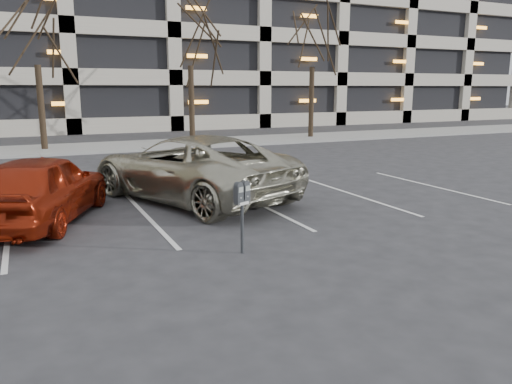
{
  "coord_description": "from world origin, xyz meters",
  "views": [
    {
      "loc": [
        -3.69,
        -8.54,
        2.83
      ],
      "look_at": [
        0.04,
        -0.41,
        0.96
      ],
      "focal_mm": 35.0,
      "sensor_mm": 36.0,
      "label": 1
    }
  ],
  "objects_px": {
    "tree_b": "(33,9)",
    "suv_silver": "(191,167)",
    "tree_d": "(313,22)",
    "parking_meter": "(242,200)",
    "tree_c": "(189,15)",
    "car_red": "(41,188)"
  },
  "relations": [
    {
      "from": "tree_b",
      "to": "tree_c",
      "type": "xyz_separation_m",
      "value": [
        7.0,
        0.0,
        0.14
      ]
    },
    {
      "from": "tree_b",
      "to": "suv_silver",
      "type": "height_order",
      "value": "tree_b"
    },
    {
      "from": "tree_b",
      "to": "suv_silver",
      "type": "xyz_separation_m",
      "value": [
        3.05,
        -12.37,
        -5.31
      ]
    },
    {
      "from": "tree_d",
      "to": "car_red",
      "type": "relative_size",
      "value": 2.0
    },
    {
      "from": "parking_meter",
      "to": "suv_silver",
      "type": "xyz_separation_m",
      "value": [
        0.5,
        4.51,
        -0.13
      ]
    },
    {
      "from": "suv_silver",
      "to": "car_red",
      "type": "bearing_deg",
      "value": -8.12
    },
    {
      "from": "suv_silver",
      "to": "car_red",
      "type": "distance_m",
      "value": 3.68
    },
    {
      "from": "suv_silver",
      "to": "parking_meter",
      "type": "bearing_deg",
      "value": 62.17
    },
    {
      "from": "tree_d",
      "to": "suv_silver",
      "type": "relative_size",
      "value": 1.33
    },
    {
      "from": "tree_c",
      "to": "parking_meter",
      "type": "relative_size",
      "value": 6.96
    },
    {
      "from": "tree_c",
      "to": "car_red",
      "type": "bearing_deg",
      "value": -119.63
    },
    {
      "from": "car_red",
      "to": "tree_c",
      "type": "bearing_deg",
      "value": -95.39
    },
    {
      "from": "tree_c",
      "to": "tree_b",
      "type": "bearing_deg",
      "value": 180.0
    },
    {
      "from": "tree_b",
      "to": "tree_c",
      "type": "height_order",
      "value": "tree_c"
    },
    {
      "from": "tree_d",
      "to": "parking_meter",
      "type": "height_order",
      "value": "tree_d"
    },
    {
      "from": "suv_silver",
      "to": "tree_b",
      "type": "bearing_deg",
      "value": -97.72
    },
    {
      "from": "tree_b",
      "to": "tree_c",
      "type": "relative_size",
      "value": 0.98
    },
    {
      "from": "parking_meter",
      "to": "car_red",
      "type": "relative_size",
      "value": 0.28
    },
    {
      "from": "tree_d",
      "to": "tree_c",
      "type": "bearing_deg",
      "value": 180.0
    },
    {
      "from": "suv_silver",
      "to": "tree_d",
      "type": "bearing_deg",
      "value": -153.07
    },
    {
      "from": "car_red",
      "to": "tree_d",
      "type": "bearing_deg",
      "value": -113.43
    },
    {
      "from": "tree_b",
      "to": "suv_silver",
      "type": "distance_m",
      "value": 13.81
    }
  ]
}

